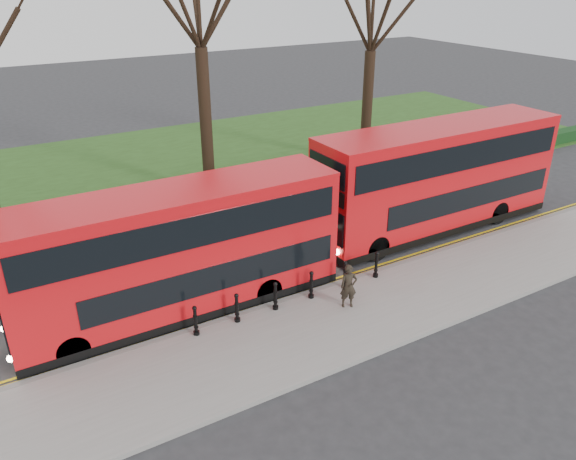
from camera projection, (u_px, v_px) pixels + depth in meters
ground at (269, 291)px, 20.49m from camera, size 120.00×120.00×0.00m
pavement at (314, 331)px, 18.12m from camera, size 60.00×4.00×0.15m
kerb at (283, 302)px, 19.68m from camera, size 60.00×0.25×0.16m
grass_verge at (143, 172)px, 32.17m from camera, size 60.00×18.00×0.06m
hedge at (197, 216)px, 25.62m from camera, size 60.00×0.90×0.80m
yellow_line_outer at (278, 300)px, 19.95m from camera, size 60.00×0.10×0.01m
yellow_line_inner at (276, 297)px, 20.10m from camera, size 60.00×0.10×0.01m
tree_right at (373, 10)px, 30.13m from camera, size 7.58×7.58×11.84m
bollard_row at (294, 291)px, 19.27m from camera, size 7.35×0.15×1.00m
bus_lead at (179, 253)px, 18.46m from camera, size 11.00×2.53×4.38m
bus_rear at (438, 178)px, 24.49m from camera, size 11.80×2.71×4.70m
pedestrian at (349, 286)px, 18.99m from camera, size 0.67×0.57×1.57m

